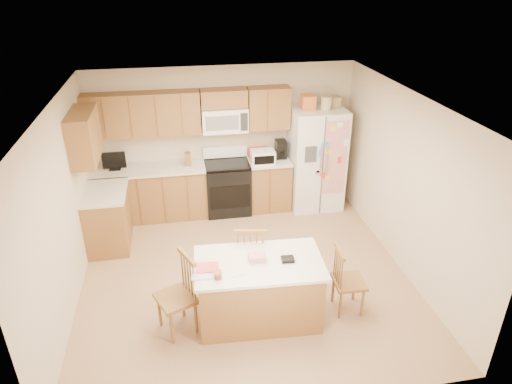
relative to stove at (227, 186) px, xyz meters
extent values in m
plane|color=#927153|center=(0.00, -1.94, -0.47)|extent=(4.50, 4.50, 0.00)
cube|color=beige|center=(0.00, 0.31, 0.78)|extent=(4.50, 0.10, 2.50)
cube|color=beige|center=(0.00, -4.19, 0.78)|extent=(4.50, 0.10, 2.50)
cube|color=beige|center=(-2.25, -1.94, 0.78)|extent=(0.10, 4.50, 2.50)
cube|color=beige|center=(2.25, -1.94, 0.78)|extent=(0.10, 4.50, 2.50)
cube|color=white|center=(0.00, -1.94, 2.03)|extent=(4.50, 4.50, 0.04)
cube|color=brown|center=(-1.31, 0.01, -0.03)|extent=(1.87, 0.60, 0.88)
cube|color=brown|center=(0.74, 0.01, -0.03)|extent=(0.72, 0.60, 0.88)
cube|color=brown|center=(-1.95, -0.76, -0.03)|extent=(0.60, 0.95, 0.88)
cube|color=beige|center=(-1.31, 0.00, 0.43)|extent=(1.87, 0.64, 0.04)
cube|color=beige|center=(0.74, 0.00, 0.43)|extent=(0.72, 0.64, 0.04)
cube|color=beige|center=(-1.94, -0.76, 0.43)|extent=(0.64, 0.95, 0.04)
cube|color=brown|center=(-1.32, 0.15, 1.33)|extent=(1.85, 0.33, 0.70)
cube|color=brown|center=(0.75, 0.15, 1.33)|extent=(0.70, 0.33, 0.70)
cube|color=brown|center=(0.00, 0.15, 1.53)|extent=(0.76, 0.33, 0.29)
cube|color=brown|center=(-2.08, -0.76, 1.33)|extent=(0.33, 0.95, 0.70)
cube|color=brown|center=(-1.90, -0.02, 1.33)|extent=(0.02, 0.01, 0.66)
cube|color=brown|center=(-1.90, -0.29, -0.03)|extent=(0.02, 0.01, 0.84)
cube|color=brown|center=(-1.50, -0.02, 1.33)|extent=(0.02, 0.01, 0.66)
cube|color=brown|center=(-1.50, -0.29, -0.03)|extent=(0.02, 0.01, 0.84)
cube|color=brown|center=(-1.10, -0.02, 1.33)|extent=(0.02, 0.01, 0.66)
cube|color=brown|center=(-1.10, -0.29, -0.03)|extent=(0.02, 0.01, 0.84)
cube|color=brown|center=(-0.70, -0.02, 1.33)|extent=(0.01, 0.01, 0.66)
cube|color=brown|center=(-0.70, -0.29, -0.03)|extent=(0.01, 0.01, 0.84)
cube|color=brown|center=(0.70, -0.02, 1.33)|extent=(0.01, 0.01, 0.66)
cube|color=brown|center=(0.70, -0.29, -0.03)|extent=(0.01, 0.01, 0.84)
cube|color=white|center=(0.00, 0.12, 1.18)|extent=(0.76, 0.38, 0.40)
cube|color=slate|center=(-0.06, -0.07, 1.18)|extent=(0.54, 0.01, 0.24)
cube|color=#262626|center=(0.30, -0.07, 1.18)|extent=(0.12, 0.01, 0.30)
cube|color=brown|center=(-0.65, 0.01, 0.56)|extent=(0.10, 0.14, 0.22)
cube|color=black|center=(-1.85, 0.03, 0.46)|extent=(0.18, 0.12, 0.02)
cube|color=black|center=(-1.85, 0.03, 0.62)|extent=(0.38, 0.03, 0.28)
cube|color=red|center=(0.58, 0.09, 0.54)|extent=(0.35, 0.22, 0.18)
cube|color=white|center=(0.60, -0.14, 0.56)|extent=(0.40, 0.28, 0.23)
cube|color=black|center=(0.60, -0.28, 0.56)|extent=(0.34, 0.01, 0.15)
cube|color=black|center=(0.96, 0.06, 0.61)|extent=(0.18, 0.22, 0.32)
cylinder|color=black|center=(0.96, -0.01, 0.54)|extent=(0.12, 0.12, 0.12)
cube|color=black|center=(0.00, -0.01, -0.03)|extent=(0.76, 0.64, 0.88)
cube|color=black|center=(0.00, -0.33, -0.05)|extent=(0.68, 0.01, 0.42)
cube|color=black|center=(0.00, -0.01, 0.43)|extent=(0.76, 0.64, 0.03)
cube|color=white|center=(0.00, 0.25, 0.56)|extent=(0.76, 0.10, 0.20)
cube|color=white|center=(1.57, -0.06, 0.43)|extent=(0.90, 0.75, 1.80)
cube|color=#4C4C4C|center=(1.57, -0.44, 0.43)|extent=(0.02, 0.01, 1.75)
cube|color=silver|center=(1.52, -0.47, 0.58)|extent=(0.02, 0.03, 0.55)
cube|color=silver|center=(1.62, -0.47, 0.58)|extent=(0.02, 0.03, 0.55)
cube|color=#3F3F44|center=(1.35, -0.44, 0.68)|extent=(0.20, 0.01, 0.28)
cube|color=#D84C59|center=(1.77, -0.44, 0.58)|extent=(0.42, 0.01, 1.30)
cube|color=orange|center=(1.37, -0.06, 1.45)|extent=(0.22, 0.22, 0.24)
cylinder|color=tan|center=(1.67, -0.11, 1.44)|extent=(0.18, 0.18, 0.22)
cube|color=#957F5C|center=(1.85, 0.02, 1.42)|extent=(0.18, 0.20, 0.18)
cube|color=brown|center=(0.03, -2.83, -0.08)|extent=(1.48, 0.89, 0.79)
cube|color=beige|center=(0.03, -2.83, 0.34)|extent=(1.56, 0.97, 0.04)
cylinder|color=orange|center=(-0.47, -3.05, 0.39)|extent=(0.08, 0.08, 0.06)
cylinder|color=white|center=(-0.47, -3.05, 0.40)|extent=(0.09, 0.09, 0.09)
cube|color=#D495AC|center=(0.02, -2.78, 0.39)|extent=(0.21, 0.16, 0.07)
cube|color=black|center=(0.37, -2.86, 0.38)|extent=(0.16, 0.13, 0.04)
cube|color=white|center=(-0.61, -2.94, 0.36)|extent=(0.31, 0.26, 0.01)
cube|color=#D84C4C|center=(-0.57, -2.86, 0.38)|extent=(0.27, 0.21, 0.01)
cylinder|color=white|center=(-0.24, -3.05, 0.36)|extent=(0.14, 0.04, 0.01)
cube|color=brown|center=(-0.96, -2.87, -0.01)|extent=(0.55, 0.56, 0.05)
cylinder|color=brown|center=(-1.17, -2.77, -0.25)|extent=(0.04, 0.04, 0.45)
cylinder|color=brown|center=(-1.03, -3.09, -0.25)|extent=(0.04, 0.04, 0.45)
cylinder|color=brown|center=(-0.89, -2.64, -0.25)|extent=(0.04, 0.04, 0.45)
cylinder|color=brown|center=(-0.75, -2.97, -0.25)|extent=(0.04, 0.04, 0.45)
cylinder|color=brown|center=(-0.86, -2.65, 0.26)|extent=(0.02, 0.02, 0.50)
cylinder|color=brown|center=(-0.83, -2.73, 0.26)|extent=(0.02, 0.02, 0.50)
cylinder|color=brown|center=(-0.80, -2.80, 0.26)|extent=(0.02, 0.02, 0.50)
cylinder|color=brown|center=(-0.77, -2.87, 0.26)|extent=(0.02, 0.02, 0.50)
cylinder|color=brown|center=(-0.74, -2.94, 0.26)|extent=(0.02, 0.02, 0.50)
cube|color=brown|center=(-0.80, -2.80, 0.51)|extent=(0.20, 0.40, 0.05)
cube|color=brown|center=(0.04, -2.23, -0.01)|extent=(0.51, 0.50, 0.05)
cylinder|color=brown|center=(0.25, -2.11, -0.25)|extent=(0.04, 0.04, 0.45)
cylinder|color=brown|center=(-0.10, -2.04, -0.25)|extent=(0.04, 0.04, 0.45)
cylinder|color=brown|center=(0.18, -2.42, -0.25)|extent=(0.04, 0.04, 0.45)
cylinder|color=brown|center=(-0.16, -2.34, -0.25)|extent=(0.04, 0.04, 0.45)
cylinder|color=brown|center=(0.16, -2.43, 0.26)|extent=(0.02, 0.02, 0.50)
cylinder|color=brown|center=(0.08, -2.42, 0.26)|extent=(0.02, 0.02, 0.50)
cylinder|color=brown|center=(0.00, -2.40, 0.26)|extent=(0.02, 0.02, 0.50)
cylinder|color=brown|center=(-0.07, -2.38, 0.26)|extent=(0.02, 0.02, 0.50)
cylinder|color=brown|center=(-0.15, -2.37, 0.26)|extent=(0.02, 0.02, 0.50)
cube|color=brown|center=(0.00, -2.40, 0.51)|extent=(0.41, 0.13, 0.05)
cube|color=brown|center=(1.17, -2.88, -0.05)|extent=(0.39, 0.41, 0.04)
cylinder|color=brown|center=(1.30, -3.05, -0.27)|extent=(0.03, 0.03, 0.40)
cylinder|color=brown|center=(1.31, -2.73, -0.27)|extent=(0.03, 0.03, 0.40)
cylinder|color=brown|center=(1.02, -3.03, -0.27)|extent=(0.03, 0.03, 0.40)
cylinder|color=brown|center=(1.03, -2.71, -0.27)|extent=(0.03, 0.03, 0.40)
cylinder|color=brown|center=(1.00, -3.01, 0.19)|extent=(0.02, 0.02, 0.45)
cylinder|color=brown|center=(1.00, -2.94, 0.19)|extent=(0.02, 0.02, 0.45)
cylinder|color=brown|center=(1.01, -2.87, 0.19)|extent=(0.02, 0.02, 0.45)
cylinder|color=brown|center=(1.01, -2.80, 0.19)|extent=(0.02, 0.02, 0.45)
cylinder|color=brown|center=(1.01, -2.73, 0.19)|extent=(0.02, 0.02, 0.45)
cube|color=brown|center=(1.01, -2.87, 0.42)|extent=(0.06, 0.38, 0.05)
camera|label=1|loc=(-0.79, -7.17, 3.49)|focal=32.00mm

